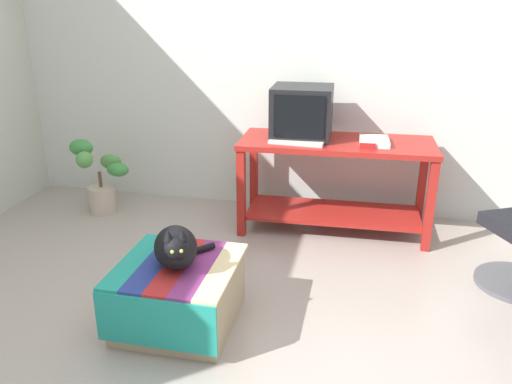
{
  "coord_description": "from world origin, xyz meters",
  "views": [
    {
      "loc": [
        0.64,
        -2.14,
        1.71
      ],
      "look_at": [
        -0.02,
        0.85,
        0.55
      ],
      "focal_mm": 35.69,
      "sensor_mm": 36.0,
      "label": 1
    }
  ],
  "objects_px": {
    "ottoman_with_blanket": "(179,294)",
    "cat": "(176,247)",
    "stapler": "(368,145)",
    "desk": "(335,170)",
    "tv_monitor": "(302,113)",
    "book": "(374,141)",
    "keyboard": "(297,142)",
    "potted_plant": "(100,179)"
  },
  "relations": [
    {
      "from": "ottoman_with_blanket",
      "to": "book",
      "type": "bearing_deg",
      "value": 54.67
    },
    {
      "from": "book",
      "to": "ottoman_with_blanket",
      "type": "bearing_deg",
      "value": -128.75
    },
    {
      "from": "cat",
      "to": "stapler",
      "type": "xyz_separation_m",
      "value": [
        0.96,
        1.31,
        0.26
      ]
    },
    {
      "from": "tv_monitor",
      "to": "ottoman_with_blanket",
      "type": "bearing_deg",
      "value": -108.8
    },
    {
      "from": "stapler",
      "to": "keyboard",
      "type": "bearing_deg",
      "value": 87.51
    },
    {
      "from": "desk",
      "to": "stapler",
      "type": "bearing_deg",
      "value": -36.97
    },
    {
      "from": "ottoman_with_blanket",
      "to": "cat",
      "type": "bearing_deg",
      "value": -57.32
    },
    {
      "from": "potted_plant",
      "to": "tv_monitor",
      "type": "bearing_deg",
      "value": 4.16
    },
    {
      "from": "keyboard",
      "to": "ottoman_with_blanket",
      "type": "relative_size",
      "value": 0.61
    },
    {
      "from": "tv_monitor",
      "to": "potted_plant",
      "type": "distance_m",
      "value": 1.79
    },
    {
      "from": "potted_plant",
      "to": "stapler",
      "type": "relative_size",
      "value": 5.8
    },
    {
      "from": "ottoman_with_blanket",
      "to": "keyboard",
      "type": "bearing_deg",
      "value": 71.0
    },
    {
      "from": "tv_monitor",
      "to": "potted_plant",
      "type": "relative_size",
      "value": 0.72
    },
    {
      "from": "book",
      "to": "ottoman_with_blanket",
      "type": "height_order",
      "value": "book"
    },
    {
      "from": "ottoman_with_blanket",
      "to": "potted_plant",
      "type": "bearing_deg",
      "value": 131.41
    },
    {
      "from": "desk",
      "to": "book",
      "type": "xyz_separation_m",
      "value": [
        0.27,
        -0.04,
        0.25
      ]
    },
    {
      "from": "tv_monitor",
      "to": "cat",
      "type": "xyz_separation_m",
      "value": [
        -0.45,
        -1.51,
        -0.43
      ]
    },
    {
      "from": "desk",
      "to": "stapler",
      "type": "xyz_separation_m",
      "value": [
        0.23,
        -0.16,
        0.25
      ]
    },
    {
      "from": "ottoman_with_blanket",
      "to": "cat",
      "type": "height_order",
      "value": "cat"
    },
    {
      "from": "desk",
      "to": "potted_plant",
      "type": "relative_size",
      "value": 2.29
    },
    {
      "from": "tv_monitor",
      "to": "desk",
      "type": "bearing_deg",
      "value": -10.97
    },
    {
      "from": "ottoman_with_blanket",
      "to": "cat",
      "type": "distance_m",
      "value": 0.29
    },
    {
      "from": "tv_monitor",
      "to": "ottoman_with_blanket",
      "type": "xyz_separation_m",
      "value": [
        -0.46,
        -1.5,
        -0.73
      ]
    },
    {
      "from": "keyboard",
      "to": "ottoman_with_blanket",
      "type": "xyz_separation_m",
      "value": [
        -0.45,
        -1.32,
        -0.55
      ]
    },
    {
      "from": "desk",
      "to": "ottoman_with_blanket",
      "type": "bearing_deg",
      "value": -118.57
    },
    {
      "from": "potted_plant",
      "to": "stapler",
      "type": "bearing_deg",
      "value": -2.17
    },
    {
      "from": "book",
      "to": "stapler",
      "type": "relative_size",
      "value": 2.35
    },
    {
      "from": "potted_plant",
      "to": "cat",
      "type": "bearing_deg",
      "value": -48.65
    },
    {
      "from": "tv_monitor",
      "to": "book",
      "type": "bearing_deg",
      "value": -10.08
    },
    {
      "from": "book",
      "to": "cat",
      "type": "bearing_deg",
      "value": -128.35
    },
    {
      "from": "cat",
      "to": "tv_monitor",
      "type": "bearing_deg",
      "value": 49.42
    },
    {
      "from": "tv_monitor",
      "to": "book",
      "type": "relative_size",
      "value": 1.77
    },
    {
      "from": "cat",
      "to": "potted_plant",
      "type": "bearing_deg",
      "value": 107.45
    },
    {
      "from": "keyboard",
      "to": "cat",
      "type": "relative_size",
      "value": 0.91
    },
    {
      "from": "cat",
      "to": "keyboard",
      "type": "bearing_deg",
      "value": 47.53
    },
    {
      "from": "keyboard",
      "to": "ottoman_with_blanket",
      "type": "height_order",
      "value": "keyboard"
    },
    {
      "from": "desk",
      "to": "cat",
      "type": "distance_m",
      "value": 1.64
    },
    {
      "from": "desk",
      "to": "book",
      "type": "distance_m",
      "value": 0.37
    },
    {
      "from": "ottoman_with_blanket",
      "to": "stapler",
      "type": "xyz_separation_m",
      "value": [
        0.96,
        1.3,
        0.56
      ]
    },
    {
      "from": "tv_monitor",
      "to": "stapler",
      "type": "relative_size",
      "value": 4.16
    },
    {
      "from": "keyboard",
      "to": "book",
      "type": "distance_m",
      "value": 0.56
    },
    {
      "from": "ottoman_with_blanket",
      "to": "desk",
      "type": "bearing_deg",
      "value": 63.19
    }
  ]
}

